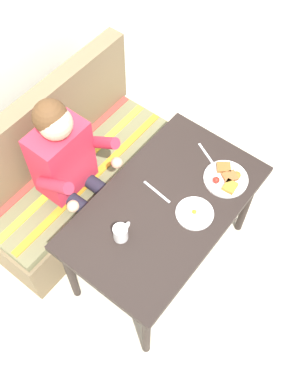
{
  "coord_description": "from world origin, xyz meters",
  "views": [
    {
      "loc": [
        -1.09,
        -0.7,
        2.91
      ],
      "look_at": [
        0.0,
        0.15,
        0.72
      ],
      "focal_mm": 42.53,
      "sensor_mm": 36.0,
      "label": 1
    }
  ],
  "objects_px": {
    "coffee_mug": "(121,232)",
    "fork": "(206,154)",
    "couch": "(74,176)",
    "plate_eggs": "(195,213)",
    "person": "(71,166)",
    "knife": "(157,192)",
    "plate_breakfast": "(226,178)",
    "table": "(165,212)"
  },
  "relations": [
    {
      "from": "table",
      "to": "coffee_mug",
      "type": "xyz_separation_m",
      "value": [
        -0.3,
        0.07,
        0.13
      ]
    },
    {
      "from": "person",
      "to": "fork",
      "type": "relative_size",
      "value": 7.13
    },
    {
      "from": "person",
      "to": "knife",
      "type": "height_order",
      "value": "person"
    },
    {
      "from": "coffee_mug",
      "to": "plate_breakfast",
      "type": "bearing_deg",
      "value": -20.17
    },
    {
      "from": "person",
      "to": "coffee_mug",
      "type": "relative_size",
      "value": 10.27
    },
    {
      "from": "table",
      "to": "couch",
      "type": "bearing_deg",
      "value": 90.0
    },
    {
      "from": "couch",
      "to": "plate_breakfast",
      "type": "bearing_deg",
      "value": -69.34
    },
    {
      "from": "plate_breakfast",
      "to": "knife",
      "type": "xyz_separation_m",
      "value": [
        -0.31,
        0.26,
        -0.01
      ]
    },
    {
      "from": "plate_eggs",
      "to": "person",
      "type": "bearing_deg",
      "value": 104.0
    },
    {
      "from": "person",
      "to": "couch",
      "type": "bearing_deg",
      "value": 52.67
    },
    {
      "from": "table",
      "to": "plate_breakfast",
      "type": "bearing_deg",
      "value": -26.24
    },
    {
      "from": "table",
      "to": "couch",
      "type": "distance_m",
      "value": 0.83
    },
    {
      "from": "person",
      "to": "plate_breakfast",
      "type": "xyz_separation_m",
      "value": [
        0.49,
        -0.76,
        0.0
      ]
    },
    {
      "from": "coffee_mug",
      "to": "table",
      "type": "bearing_deg",
      "value": -12.43
    },
    {
      "from": "couch",
      "to": "coffee_mug",
      "type": "distance_m",
      "value": 0.88
    },
    {
      "from": "plate_eggs",
      "to": "coffee_mug",
      "type": "relative_size",
      "value": 1.79
    },
    {
      "from": "couch",
      "to": "person",
      "type": "distance_m",
      "value": 0.47
    },
    {
      "from": "person",
      "to": "plate_eggs",
      "type": "height_order",
      "value": "person"
    },
    {
      "from": "table",
      "to": "knife",
      "type": "xyz_separation_m",
      "value": [
        0.04,
        0.09,
        0.08
      ]
    },
    {
      "from": "couch",
      "to": "fork",
      "type": "xyz_separation_m",
      "value": [
        0.44,
        -0.74,
        0.4
      ]
    },
    {
      "from": "couch",
      "to": "plate_eggs",
      "type": "height_order",
      "value": "couch"
    },
    {
      "from": "table",
      "to": "coffee_mug",
      "type": "relative_size",
      "value": 10.17
    },
    {
      "from": "coffee_mug",
      "to": "fork",
      "type": "height_order",
      "value": "coffee_mug"
    },
    {
      "from": "person",
      "to": "coffee_mug",
      "type": "height_order",
      "value": "person"
    },
    {
      "from": "table",
      "to": "couch",
      "type": "height_order",
      "value": "couch"
    },
    {
      "from": "table",
      "to": "knife",
      "type": "height_order",
      "value": "knife"
    },
    {
      "from": "table",
      "to": "fork",
      "type": "bearing_deg",
      "value": 2.58
    },
    {
      "from": "coffee_mug",
      "to": "fork",
      "type": "distance_m",
      "value": 0.74
    },
    {
      "from": "plate_breakfast",
      "to": "knife",
      "type": "distance_m",
      "value": 0.41
    },
    {
      "from": "fork",
      "to": "person",
      "type": "bearing_deg",
      "value": 161.01
    },
    {
      "from": "table",
      "to": "plate_breakfast",
      "type": "height_order",
      "value": "plate_breakfast"
    },
    {
      "from": "table",
      "to": "fork",
      "type": "height_order",
      "value": "fork"
    },
    {
      "from": "plate_breakfast",
      "to": "knife",
      "type": "bearing_deg",
      "value": 140.13
    },
    {
      "from": "plate_eggs",
      "to": "knife",
      "type": "height_order",
      "value": "plate_eggs"
    },
    {
      "from": "fork",
      "to": "table",
      "type": "bearing_deg",
      "value": -151.47
    },
    {
      "from": "couch",
      "to": "plate_eggs",
      "type": "bearing_deg",
      "value": -86.66
    },
    {
      "from": "plate_eggs",
      "to": "knife",
      "type": "relative_size",
      "value": 1.06
    },
    {
      "from": "couch",
      "to": "plate_eggs",
      "type": "xyz_separation_m",
      "value": [
        0.05,
        -0.93,
        0.41
      ]
    },
    {
      "from": "plate_breakfast",
      "to": "plate_eggs",
      "type": "xyz_separation_m",
      "value": [
        -0.3,
        0.01,
        -0.0
      ]
    },
    {
      "from": "fork",
      "to": "knife",
      "type": "xyz_separation_m",
      "value": [
        -0.4,
        0.07,
        0.0
      ]
    },
    {
      "from": "couch",
      "to": "plate_eggs",
      "type": "relative_size",
      "value": 6.81
    },
    {
      "from": "plate_eggs",
      "to": "coffee_mug",
      "type": "bearing_deg",
      "value": 147.37
    }
  ]
}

